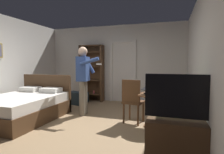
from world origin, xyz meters
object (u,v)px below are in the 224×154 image
bookshelf (92,71)px  laptop (152,92)px  bottle_on_table (161,90)px  person_blue_shirt (84,76)px  suitcase_dark (81,98)px  side_table (154,105)px  tv_flatscreen (183,136)px  bed (24,106)px  suitcase_small (76,98)px  wooden_chair (132,99)px

bookshelf → laptop: bookshelf is taller
bottle_on_table → person_blue_shirt: size_ratio=0.15×
suitcase_dark → laptop: bearing=-45.5°
side_table → person_blue_shirt: size_ratio=0.40×
tv_flatscreen → person_blue_shirt: bearing=144.0°
tv_flatscreen → side_table: bearing=111.1°
bed → suitcase_small: 1.86m
side_table → wooden_chair: size_ratio=0.71×
side_table → person_blue_shirt: (-1.84, 0.41, 0.54)m
tv_flatscreen → suitcase_small: (-3.15, 2.72, -0.16)m
person_blue_shirt → suitcase_small: person_blue_shirt is taller
suitcase_dark → bookshelf: bearing=53.4°
tv_flatscreen → person_blue_shirt: 2.97m
laptop → bottle_on_table: 0.20m
person_blue_shirt → suitcase_dark: bearing=121.0°
bed → bookshelf: size_ratio=1.00×
tv_flatscreen → bottle_on_table: size_ratio=4.63×
wooden_chair → suitcase_dark: 2.66m
wooden_chair → tv_flatscreen: bearing=-54.7°
bed → wooden_chair: size_ratio=2.01×
bed → laptop: (3.01, 0.35, 0.45)m
bottle_on_table → suitcase_dark: 3.30m
bottle_on_table → bed: bearing=-174.5°
wooden_chair → laptop: bearing=-16.4°
side_table → wooden_chair: bearing=169.6°
tv_flatscreen → suitcase_small: bearing=139.2°
bed → person_blue_shirt: 1.62m
laptop → wooden_chair: 0.50m
bottle_on_table → person_blue_shirt: (-1.98, 0.49, 0.21)m
suitcase_small → wooden_chair: bearing=-16.4°
laptop → suitcase_small: laptop is taller
bookshelf → suitcase_small: (-0.28, -0.70, -0.85)m
tv_flatscreen → laptop: size_ratio=2.84×
bottle_on_table → suitcase_dark: size_ratio=0.54×
bed → suitcase_dark: bearing=77.2°
bottle_on_table → suitcase_dark: bearing=147.6°
suitcase_small → tv_flatscreen: bearing=-25.6°
tv_flatscreen → wooden_chair: 1.70m
bed → side_table: bearing=7.2°
side_table → laptop: bearing=-139.1°
person_blue_shirt → laptop: bearing=-14.0°
laptop → wooden_chair: (-0.43, 0.13, -0.21)m
bed → side_table: bed is taller
bottle_on_table → person_blue_shirt: bearing=166.2°
bookshelf → side_table: size_ratio=2.83×
bookshelf → wooden_chair: bearing=-47.1°
tv_flatscreen → suitcase_dark: 4.28m
side_table → bottle_on_table: size_ratio=2.69×
tv_flatscreen → suitcase_dark: tv_flatscreen is taller
laptop → person_blue_shirt: 1.87m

